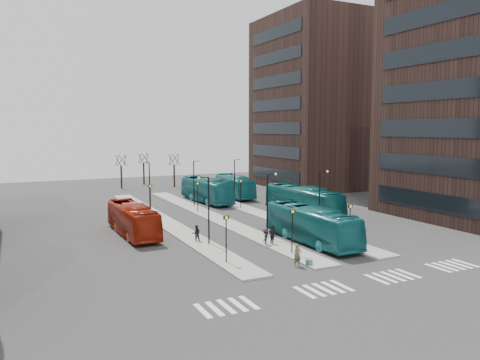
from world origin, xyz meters
name	(u,v)px	position (x,y,z in m)	size (l,w,h in m)	color
ground	(378,307)	(0.00, 0.00, 0.00)	(160.00, 160.00, 0.00)	#2B2B2D
island_left	(164,221)	(-4.00, 30.00, 0.07)	(2.50, 45.00, 0.15)	gray
island_mid	(213,217)	(2.00, 30.00, 0.07)	(2.50, 45.00, 0.15)	gray
island_right	(258,213)	(8.00, 30.00, 0.07)	(2.50, 45.00, 0.15)	gray
suitcase	(309,263)	(0.98, 8.56, 0.28)	(0.44, 0.35, 0.55)	navy
red_bus	(133,219)	(-8.60, 25.10, 1.55)	(2.60, 11.12, 3.10)	#9A1F0B
teal_bus_a	(311,225)	(5.43, 14.83, 1.68)	(2.82, 12.03, 3.35)	#135E63
teal_bus_b	(206,190)	(5.67, 41.24, 1.72)	(2.89, 12.33, 3.43)	#15646A
teal_bus_c	(303,201)	(12.10, 26.21, 1.80)	(3.03, 12.95, 3.61)	#115859
teal_bus_d	(235,186)	(11.53, 44.20, 1.64)	(2.76, 11.80, 3.29)	#166A70
traveller	(297,255)	(0.19, 8.98, 0.88)	(0.64, 0.42, 1.75)	brown
commuter_a	(196,234)	(-4.03, 19.53, 0.81)	(0.78, 0.61, 1.61)	black
commuter_b	(273,235)	(1.69, 15.39, 0.92)	(1.08, 0.45, 1.84)	black
commuter_c	(265,237)	(0.96, 15.47, 0.79)	(1.02, 0.59, 1.58)	black
crosswalk_stripes	(357,283)	(1.75, 4.00, 0.01)	(22.35, 2.40, 0.01)	silver
tower_far	(323,103)	(31.98, 50.00, 15.00)	(20.12, 20.00, 30.00)	#32201B
sign_poles	(235,206)	(1.60, 23.00, 2.41)	(12.45, 22.12, 3.65)	black
lamp_posts	(225,189)	(2.64, 28.00, 3.58)	(14.04, 20.24, 6.12)	black
bare_trees	(147,172)	(2.67, 62.67, 2.72)	(10.97, 8.14, 5.90)	black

